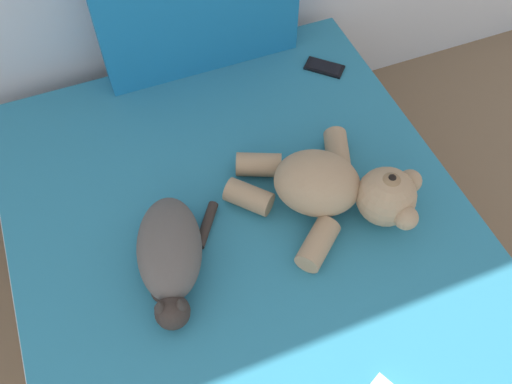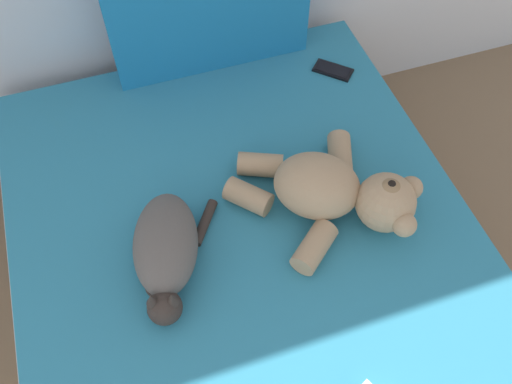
{
  "view_description": "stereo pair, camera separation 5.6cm",
  "coord_description": "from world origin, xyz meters",
  "px_view_note": "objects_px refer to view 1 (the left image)",
  "views": [
    {
      "loc": [
        1.55,
        2.5,
        1.99
      ],
      "look_at": [
        1.93,
        3.46,
        0.52
      ],
      "focal_mm": 38.97,
      "sensor_mm": 36.0,
      "label": 1
    },
    {
      "loc": [
        1.6,
        2.49,
        1.99
      ],
      "look_at": [
        1.93,
        3.46,
        0.52
      ],
      "focal_mm": 38.97,
      "sensor_mm": 36.0,
      "label": 2
    }
  ],
  "objects_px": {
    "cell_phone": "(324,67)",
    "bed": "(261,298)",
    "patterned_cushion": "(198,7)",
    "cat": "(170,254)",
    "teddy_bear": "(336,188)"
  },
  "relations": [
    {
      "from": "patterned_cushion",
      "to": "cat",
      "type": "xyz_separation_m",
      "value": [
        -0.37,
        -0.82,
        -0.18
      ]
    },
    {
      "from": "cat",
      "to": "cell_phone",
      "type": "distance_m",
      "value": 1.0
    },
    {
      "from": "patterned_cushion",
      "to": "cat",
      "type": "distance_m",
      "value": 0.92
    },
    {
      "from": "cell_phone",
      "to": "bed",
      "type": "bearing_deg",
      "value": -128.04
    },
    {
      "from": "cat",
      "to": "patterned_cushion",
      "type": "bearing_deg",
      "value": 65.59
    },
    {
      "from": "teddy_bear",
      "to": "cell_phone",
      "type": "relative_size",
      "value": 3.75
    },
    {
      "from": "cat",
      "to": "cell_phone",
      "type": "relative_size",
      "value": 2.69
    },
    {
      "from": "bed",
      "to": "patterned_cushion",
      "type": "height_order",
      "value": "patterned_cushion"
    },
    {
      "from": "teddy_bear",
      "to": "cell_phone",
      "type": "distance_m",
      "value": 0.64
    },
    {
      "from": "patterned_cushion",
      "to": "cell_phone",
      "type": "relative_size",
      "value": 4.71
    },
    {
      "from": "patterned_cushion",
      "to": "bed",
      "type": "bearing_deg",
      "value": -97.67
    },
    {
      "from": "bed",
      "to": "cell_phone",
      "type": "relative_size",
      "value": 12.77
    },
    {
      "from": "teddy_bear",
      "to": "cell_phone",
      "type": "xyz_separation_m",
      "value": [
        0.25,
        0.58,
        -0.08
      ]
    },
    {
      "from": "patterned_cushion",
      "to": "teddy_bear",
      "type": "height_order",
      "value": "patterned_cushion"
    },
    {
      "from": "teddy_bear",
      "to": "cell_phone",
      "type": "bearing_deg",
      "value": 66.83
    }
  ]
}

